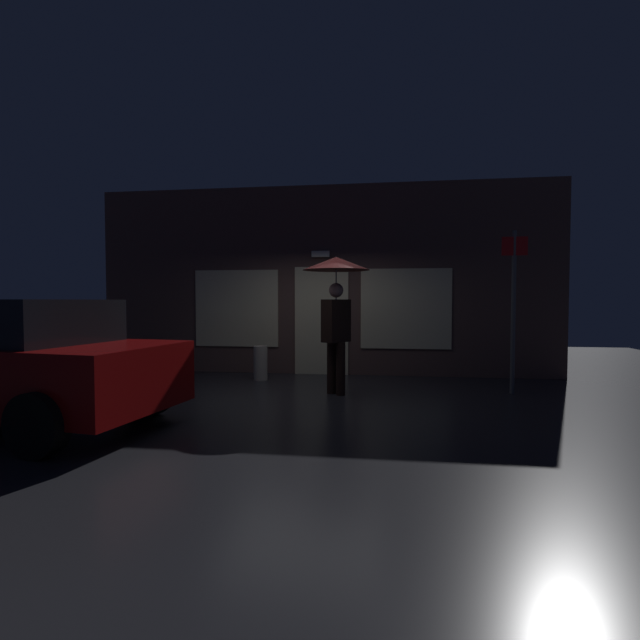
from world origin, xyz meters
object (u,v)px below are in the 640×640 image
parked_car (3,361)px  street_sign_post (513,302)px  sidewalk_bollard (260,363)px  person_with_umbrella (336,287)px

parked_car → street_sign_post: (6.64, 2.92, 0.71)m
street_sign_post → sidewalk_bollard: 4.62m
street_sign_post → sidewalk_bollard: bearing=171.0°
person_with_umbrella → sidewalk_bollard: (-1.58, 1.17, -1.41)m
person_with_umbrella → street_sign_post: 2.89m
parked_car → street_sign_post: size_ratio=1.66×
person_with_umbrella → parked_car: bearing=-21.0°
person_with_umbrella → parked_car: (-3.81, -2.44, -0.95)m
person_with_umbrella → parked_car: person_with_umbrella is taller
person_with_umbrella → parked_car: size_ratio=0.50×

